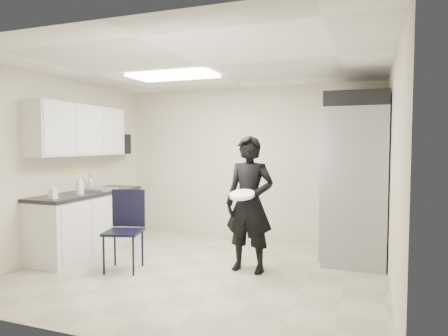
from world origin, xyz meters
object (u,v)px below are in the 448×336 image
at_px(lower_counter, 88,223).
at_px(commercial_fridge, 356,184).
at_px(man_tuxedo, 249,204).
at_px(folding_chair, 123,232).

bearing_deg(lower_counter, commercial_fridge, 15.88).
bearing_deg(commercial_fridge, man_tuxedo, -138.35).
relative_size(commercial_fridge, folding_chair, 2.11).
xyz_separation_m(lower_counter, man_tuxedo, (2.54, -0.03, 0.44)).
height_order(lower_counter, folding_chair, folding_chair).
relative_size(lower_counter, folding_chair, 1.91).
distance_m(commercial_fridge, man_tuxedo, 1.67).
height_order(lower_counter, man_tuxedo, man_tuxedo).
height_order(folding_chair, man_tuxedo, man_tuxedo).
distance_m(commercial_fridge, folding_chair, 3.26).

